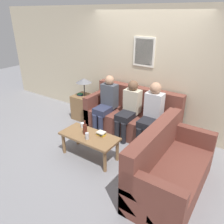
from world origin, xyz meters
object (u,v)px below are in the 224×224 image
at_px(couch_main, 132,118).
at_px(person_right, 151,112).
at_px(drinking_glass, 83,125).
at_px(person_left, 106,102).
at_px(person_middle, 129,107).
at_px(wine_bottle, 85,129).
at_px(teddy_bear, 133,169).
at_px(coffee_table, 89,139).
at_px(couch_side, 168,170).

height_order(couch_main, person_right, person_right).
bearing_deg(drinking_glass, person_left, 94.70).
bearing_deg(person_left, person_middle, 2.27).
distance_m(couch_main, wine_bottle, 1.29).
bearing_deg(teddy_bear, person_left, 139.80).
distance_m(person_middle, person_right, 0.51).
distance_m(drinking_glass, person_right, 1.35).
distance_m(coffee_table, person_left, 1.15).
relative_size(drinking_glass, person_left, 0.07).
xyz_separation_m(person_left, person_right, (1.07, -0.00, 0.02)).
bearing_deg(teddy_bear, drinking_glass, 170.06).
height_order(coffee_table, person_middle, person_middle).
bearing_deg(person_right, coffee_table, -123.75).
relative_size(wine_bottle, drinking_glass, 2.96).
bearing_deg(wine_bottle, couch_side, 0.73).
height_order(coffee_table, teddy_bear, coffee_table).
bearing_deg(person_left, teddy_bear, -40.20).
bearing_deg(drinking_glass, coffee_table, -29.21).
bearing_deg(person_left, person_right, -0.10).
bearing_deg(drinking_glass, person_middle, 61.46).
bearing_deg(person_right, person_middle, 177.26).
bearing_deg(couch_main, person_middle, -83.93).
distance_m(person_right, teddy_bear, 1.24).
distance_m(couch_side, person_middle, 1.69).
bearing_deg(wine_bottle, person_right, 52.85).
bearing_deg(person_right, person_left, 179.90).
height_order(coffee_table, drinking_glass, drinking_glass).
bearing_deg(drinking_glass, wine_bottle, -38.66).
bearing_deg(couch_side, person_left, 60.96).
relative_size(coffee_table, drinking_glass, 12.15).
xyz_separation_m(person_right, teddy_bear, (0.23, -1.10, -0.54)).
bearing_deg(coffee_table, drinking_glass, 150.79).
relative_size(couch_main, person_middle, 1.67).
height_order(person_middle, teddy_bear, person_middle).
distance_m(person_left, teddy_bear, 1.78).
bearing_deg(coffee_table, couch_side, 0.84).
height_order(coffee_table, person_right, person_right).
xyz_separation_m(couch_side, coffee_table, (-1.48, -0.02, 0.04)).
bearing_deg(person_middle, couch_side, -39.22).
bearing_deg(coffee_table, person_right, 56.25).
height_order(wine_bottle, drinking_glass, wine_bottle).
bearing_deg(teddy_bear, person_right, 101.71).
relative_size(coffee_table, person_right, 0.86).
distance_m(couch_side, drinking_glass, 1.79).
xyz_separation_m(person_middle, person_right, (0.51, -0.02, 0.03)).
distance_m(coffee_table, wine_bottle, 0.19).
bearing_deg(person_middle, person_left, -177.73).
bearing_deg(person_middle, drinking_glass, -118.54).
distance_m(person_left, person_right, 1.07).
bearing_deg(wine_bottle, drinking_glass, 141.34).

